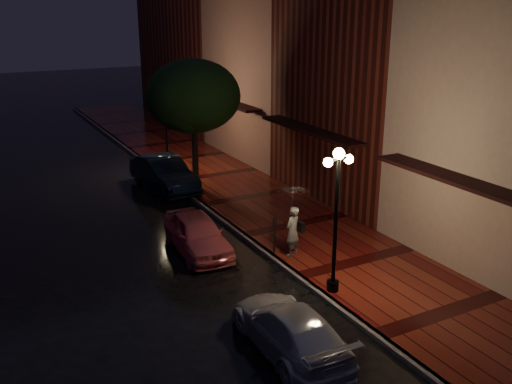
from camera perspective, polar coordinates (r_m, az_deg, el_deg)
ground at (r=20.92m, az=-1.16°, el=-4.66°), size 120.00×120.00×0.00m
sidewalk at (r=21.93m, az=4.08°, el=-3.38°), size 4.50×60.00×0.15m
curb at (r=20.89m, az=-1.16°, el=-4.47°), size 0.25×60.00×0.15m
storefront_mid at (r=24.94m, az=11.32°, el=11.85°), size 5.00×8.00×11.00m
storefront_far at (r=31.60m, az=1.85°, el=11.68°), size 5.00×8.00×9.00m
storefront_extra at (r=40.48m, az=-5.47°, el=13.79°), size 5.00×12.00×10.00m
streetlamp_near at (r=16.18m, az=8.02°, el=-2.02°), size 0.96×0.36×4.31m
streetlamp_far at (r=28.25m, az=-8.99°, el=6.75°), size 0.96×0.36×4.31m
street_tree at (r=25.27m, az=-6.28°, el=9.30°), size 4.16×4.16×5.80m
pink_car at (r=19.71m, az=-5.89°, el=-4.16°), size 1.83×4.01×1.33m
navy_car at (r=26.44m, az=-9.18°, el=1.83°), size 2.00×4.74×1.52m
silver_car at (r=14.38m, az=3.41°, el=-13.50°), size 1.86×4.22×1.20m
woman_with_umbrella at (r=18.68m, az=3.72°, el=-1.84°), size 1.00×1.02×2.41m
parking_meter at (r=19.07m, az=1.89°, el=-4.05°), size 0.12×0.09×1.26m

